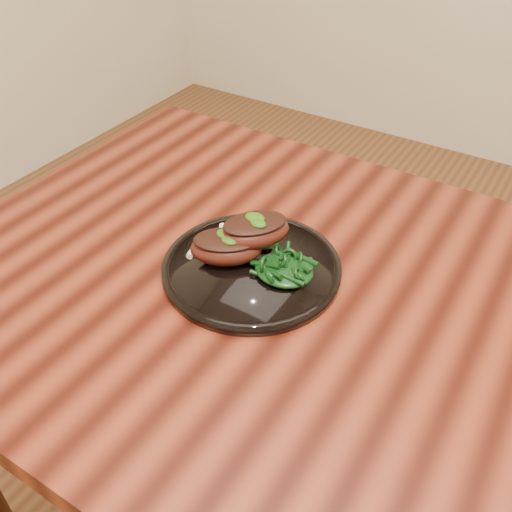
{
  "coord_description": "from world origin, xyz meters",
  "views": [
    {
      "loc": [
        0.03,
        -0.55,
        1.3
      ],
      "look_at": [
        -0.32,
        0.0,
        0.78
      ],
      "focal_mm": 40.0,
      "sensor_mm": 36.0,
      "label": 1
    }
  ],
  "objects_px": {
    "greens_heap": "(284,267)",
    "plate": "(252,268)",
    "desk": "(453,400)",
    "lamb_chop_front": "(226,246)"
  },
  "relations": [
    {
      "from": "desk",
      "to": "greens_heap",
      "type": "relative_size",
      "value": 18.37
    },
    {
      "from": "plate",
      "to": "greens_heap",
      "type": "bearing_deg",
      "value": 5.19
    },
    {
      "from": "plate",
      "to": "greens_heap",
      "type": "distance_m",
      "value": 0.06
    },
    {
      "from": "greens_heap",
      "to": "plate",
      "type": "bearing_deg",
      "value": -174.81
    },
    {
      "from": "desk",
      "to": "greens_heap",
      "type": "distance_m",
      "value": 0.29
    },
    {
      "from": "plate",
      "to": "greens_heap",
      "type": "height_order",
      "value": "greens_heap"
    },
    {
      "from": "desk",
      "to": "plate",
      "type": "xyz_separation_m",
      "value": [
        -0.32,
        -0.0,
        0.09
      ]
    },
    {
      "from": "greens_heap",
      "to": "desk",
      "type": "bearing_deg",
      "value": -0.93
    },
    {
      "from": "desk",
      "to": "plate",
      "type": "bearing_deg",
      "value": -179.94
    },
    {
      "from": "desk",
      "to": "lamb_chop_front",
      "type": "distance_m",
      "value": 0.38
    }
  ]
}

